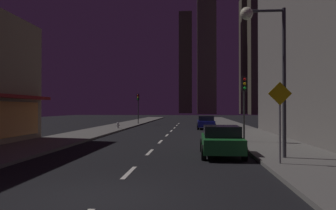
# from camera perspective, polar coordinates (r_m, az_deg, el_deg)

# --- Properties ---
(ground_plane) EXTENTS (78.00, 136.00, 0.10)m
(ground_plane) POSITION_cam_1_polar(r_m,az_deg,el_deg) (40.04, 1.42, -3.95)
(ground_plane) COLOR black
(sidewalk_right) EXTENTS (4.00, 76.00, 0.15)m
(sidewalk_right) POSITION_cam_1_polar(r_m,az_deg,el_deg) (40.24, 11.45, -3.75)
(sidewalk_right) COLOR #605E59
(sidewalk_right) RESTS_ON ground
(sidewalk_left) EXTENTS (4.00, 76.00, 0.15)m
(sidewalk_left) POSITION_cam_1_polar(r_m,az_deg,el_deg) (41.03, -8.40, -3.69)
(sidewalk_left) COLOR #605E59
(sidewalk_left) RESTS_ON ground
(lane_marking_center) EXTENTS (0.16, 43.80, 0.01)m
(lane_marking_center) POSITION_cam_1_polar(r_m,az_deg,el_deg) (26.90, -0.20, -5.47)
(lane_marking_center) COLOR silver
(lane_marking_center) RESTS_ON ground
(skyscraper_distant_tall) EXTENTS (6.16, 7.38, 48.15)m
(skyscraper_distant_tall) POSITION_cam_1_polar(r_m,az_deg,el_deg) (153.84, 3.17, 7.53)
(skyscraper_distant_tall) COLOR #4D493A
(skyscraper_distant_tall) RESTS_ON ground
(skyscraper_distant_mid) EXTENTS (7.71, 6.95, 51.39)m
(skyscraper_distant_mid) POSITION_cam_1_polar(r_m,az_deg,el_deg) (134.03, 6.94, 9.45)
(skyscraper_distant_mid) COLOR #615C48
(skyscraper_distant_mid) RESTS_ON ground
(skyscraper_distant_short) EXTENTS (7.82, 7.98, 48.20)m
(skyscraper_distant_short) POSITION_cam_1_polar(r_m,az_deg,el_deg) (137.57, 14.50, 8.52)
(skyscraper_distant_short) COLOR #544F3F
(skyscraper_distant_short) RESTS_ON ground
(skyscraper_distant_slender) EXTENTS (7.31, 8.12, 67.36)m
(skyscraper_distant_slender) POSITION_cam_1_polar(r_m,az_deg,el_deg) (127.19, 16.02, 13.70)
(skyscraper_distant_slender) COLOR #514D3C
(skyscraper_distant_slender) RESTS_ON ground
(car_parked_near) EXTENTS (1.98, 4.24, 1.45)m
(car_parked_near) POSITION_cam_1_polar(r_m,az_deg,el_deg) (15.53, 9.56, -6.29)
(car_parked_near) COLOR #1E722D
(car_parked_near) RESTS_ON ground
(car_parked_far) EXTENTS (1.98, 4.24, 1.45)m
(car_parked_far) POSITION_cam_1_polar(r_m,az_deg,el_deg) (35.25, 6.84, -3.12)
(car_parked_far) COLOR navy
(car_parked_far) RESTS_ON ground
(fire_hydrant_far_left) EXTENTS (0.42, 0.30, 0.65)m
(fire_hydrant_far_left) POSITION_cam_1_polar(r_m,az_deg,el_deg) (34.61, -9.01, -3.63)
(fire_hydrant_far_left) COLOR #B2B2B2
(fire_hydrant_far_left) RESTS_ON sidewalk_left
(traffic_light_near_right) EXTENTS (0.32, 0.48, 4.20)m
(traffic_light_near_right) POSITION_cam_1_polar(r_m,az_deg,el_deg) (20.87, 13.54, 1.91)
(traffic_light_near_right) COLOR #2D2D2D
(traffic_light_near_right) RESTS_ON sidewalk_right
(traffic_light_far_left) EXTENTS (0.32, 0.48, 4.20)m
(traffic_light_far_left) POSITION_cam_1_polar(r_m,az_deg,el_deg) (44.38, -5.40, 0.56)
(traffic_light_far_left) COLOR #2D2D2D
(traffic_light_far_left) RESTS_ON sidewalk_left
(street_lamp_right) EXTENTS (1.96, 0.56, 6.58)m
(street_lamp_right) POSITION_cam_1_polar(r_m,az_deg,el_deg) (14.71, 17.00, 10.34)
(street_lamp_right) COLOR #38383D
(street_lamp_right) RESTS_ON sidewalk_right
(pedestrian_crossing_sign) EXTENTS (0.91, 0.08, 3.15)m
(pedestrian_crossing_sign) POSITION_cam_1_polar(r_m,az_deg,el_deg) (12.97, 19.47, -1.74)
(pedestrian_crossing_sign) COLOR slate
(pedestrian_crossing_sign) RESTS_ON sidewalk_right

